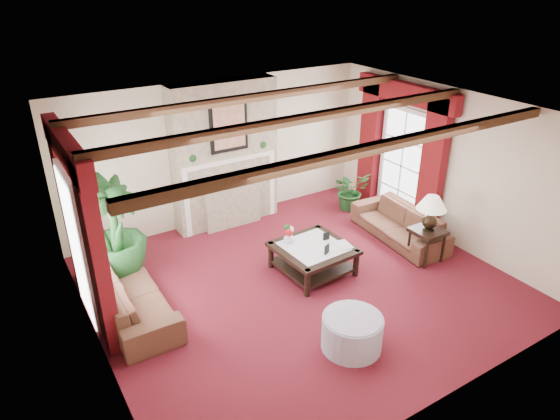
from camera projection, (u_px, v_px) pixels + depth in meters
floor at (301, 284)px, 7.77m from camera, size 6.00×6.00×0.00m
ceiling at (305, 114)px, 6.59m from camera, size 6.00×6.00×0.00m
back_wall at (220, 152)px, 9.28m from camera, size 6.00×0.02×2.70m
left_wall at (88, 265)px, 5.76m from camera, size 0.02×5.50×2.70m
right_wall at (447, 167)px, 8.60m from camera, size 0.02×5.50×2.70m
ceiling_beams at (305, 118)px, 6.62m from camera, size 6.00×3.00×0.12m
fireplace at (221, 81)px, 8.54m from camera, size 2.00×0.52×2.70m
french_door_left at (61, 174)px, 6.20m from camera, size 0.10×1.10×2.16m
french_door_right at (409, 110)px, 9.01m from camera, size 0.10×1.10×2.16m
curtains_left at (64, 140)px, 6.07m from camera, size 0.20×2.40×2.55m
curtains_right at (407, 87)px, 8.77m from camera, size 0.20×2.40×2.55m
sofa_left at (132, 290)px, 6.95m from camera, size 2.07×0.64×0.80m
sofa_right at (400, 219)px, 8.94m from camera, size 2.04×0.87×0.76m
potted_palm at (117, 253)px, 7.70m from camera, size 2.59×2.62×0.95m
small_plant at (350, 194)px, 10.08m from camera, size 0.92×0.98×0.63m
coffee_table at (313, 259)px, 8.01m from camera, size 1.17×1.17×0.46m
side_table at (426, 245)px, 8.29m from camera, size 0.57×0.57×0.58m
ottoman at (352, 333)px, 6.39m from camera, size 0.79×0.79×0.46m
table_lamp at (431, 213)px, 8.03m from camera, size 0.48×0.48×0.61m
flower_vase at (289, 238)px, 7.99m from camera, size 0.29×0.30×0.18m
book at (338, 239)px, 7.83m from camera, size 0.23×0.08×0.30m
photo_frame_a at (327, 249)px, 7.67m from camera, size 0.12×0.07×0.16m
photo_frame_b at (326, 236)px, 8.06m from camera, size 0.11×0.04×0.14m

